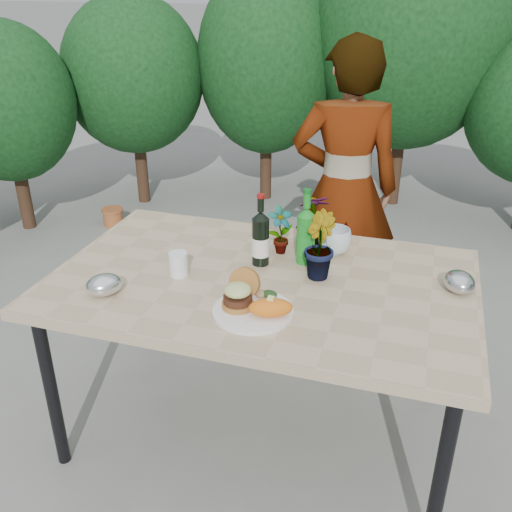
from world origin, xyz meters
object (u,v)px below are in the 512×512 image
(dinner_plate, at_px, (253,311))
(person, at_px, (345,189))
(wine_bottle, at_px, (261,239))
(patio_table, at_px, (262,291))

(dinner_plate, distance_m, person, 1.28)
(dinner_plate, height_order, wine_bottle, wine_bottle)
(patio_table, distance_m, wine_bottle, 0.20)
(patio_table, xyz_separation_m, person, (0.15, 1.02, 0.09))
(dinner_plate, relative_size, wine_bottle, 0.95)
(patio_table, bearing_deg, wine_bottle, 109.88)
(patio_table, relative_size, wine_bottle, 5.43)
(patio_table, relative_size, dinner_plate, 5.71)
(patio_table, distance_m, dinner_plate, 0.27)
(person, bearing_deg, wine_bottle, 65.33)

